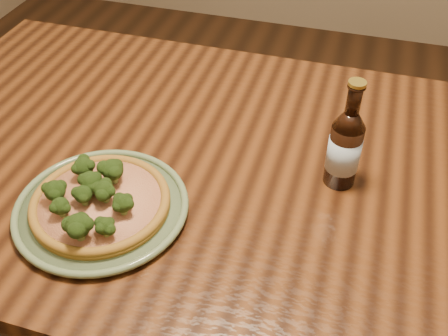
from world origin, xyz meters
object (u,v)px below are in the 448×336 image
(table, at_px, (245,199))
(pizza, at_px, (98,201))
(beer_bottle, at_px, (345,147))
(plate, at_px, (102,208))

(table, height_order, pizza, pizza)
(table, height_order, beer_bottle, beer_bottle)
(table, xyz_separation_m, pizza, (-0.22, -0.20, 0.12))
(plate, height_order, beer_bottle, beer_bottle)
(pizza, height_order, beer_bottle, beer_bottle)
(beer_bottle, bearing_deg, table, 163.65)
(pizza, bearing_deg, beer_bottle, 27.41)
(table, relative_size, plate, 5.00)
(table, xyz_separation_m, plate, (-0.22, -0.20, 0.10))
(plate, relative_size, beer_bottle, 1.41)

